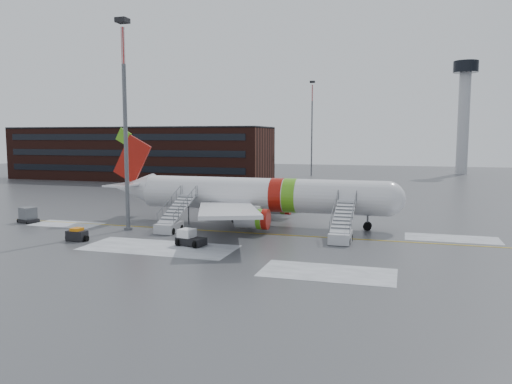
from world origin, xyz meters
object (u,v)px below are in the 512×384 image
(airstair_aft, at_px, (172,221))
(baggage_tractor, at_px, (77,235))
(airliner, at_px, (253,195))
(pushback_tug, at_px, (190,238))
(airstair_fwd, at_px, (342,230))
(light_mast_near, at_px, (125,122))
(uld_container, at_px, (28,215))

(airstair_aft, relative_size, baggage_tractor, 3.14)
(airliner, distance_m, pushback_tug, 13.03)
(airstair_fwd, bearing_deg, airstair_aft, 180.00)
(airstair_fwd, xyz_separation_m, light_mast_near, (-22.91, -0.73, 10.59))
(airstair_aft, xyz_separation_m, pushback_tug, (4.70, -5.98, -0.39))
(pushback_tug, relative_size, uld_container, 1.14)
(airstair_fwd, relative_size, uld_container, 3.00)
(uld_container, bearing_deg, airstair_aft, -0.58)
(airliner, bearing_deg, airstair_aft, -137.23)
(airstair_aft, relative_size, light_mast_near, 0.34)
(airliner, height_order, baggage_tractor, airliner)
(airliner, distance_m, airstair_aft, 9.91)
(uld_container, bearing_deg, airliner, 13.77)
(pushback_tug, bearing_deg, baggage_tractor, -174.26)
(airstair_aft, bearing_deg, baggage_tractor, -133.22)
(airstair_fwd, distance_m, pushback_tug, 14.60)
(airstair_aft, xyz_separation_m, baggage_tractor, (-6.70, -7.13, -0.53))
(airstair_aft, height_order, light_mast_near, light_mast_near)
(airliner, xyz_separation_m, pushback_tug, (-2.36, -12.52, -2.74))
(airliner, xyz_separation_m, airstair_aft, (-7.07, -6.54, -2.35))
(uld_container, distance_m, light_mast_near, 17.67)
(pushback_tug, distance_m, uld_container, 24.33)
(baggage_tractor, xyz_separation_m, light_mast_near, (1.81, 6.40, 11.12))
(airliner, xyz_separation_m, light_mast_near, (-11.96, -7.27, 8.24))
(pushback_tug, relative_size, light_mast_near, 0.13)
(baggage_tractor, bearing_deg, light_mast_near, 74.22)
(uld_container, relative_size, light_mast_near, 0.11)
(baggage_tractor, bearing_deg, pushback_tug, 5.74)
(pushback_tug, xyz_separation_m, uld_container, (-23.53, 6.18, 0.16))
(airstair_aft, xyz_separation_m, light_mast_near, (-4.89, -0.73, 10.59))
(airstair_aft, distance_m, uld_container, 18.83)
(airstair_fwd, bearing_deg, baggage_tractor, -163.91)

